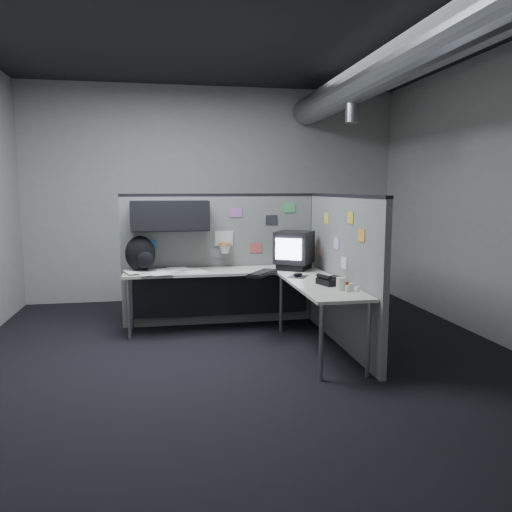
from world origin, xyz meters
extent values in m
cube|color=black|center=(0.00, 0.00, -0.01)|extent=(5.60, 5.60, 0.01)
cube|color=black|center=(0.00, 0.00, 3.21)|extent=(5.60, 5.60, 0.01)
cube|color=#9E9E99|center=(0.00, 2.80, 1.60)|extent=(5.60, 0.01, 3.20)
cube|color=#9E9E99|center=(0.00, -2.80, 1.60)|extent=(5.60, 0.01, 3.20)
cube|color=#9E9E99|center=(2.80, 0.00, 1.60)|extent=(0.01, 5.60, 3.20)
cylinder|color=slate|center=(1.40, 0.00, 2.85)|extent=(0.40, 5.49, 0.40)
cylinder|color=slate|center=(1.40, 0.80, 2.60)|extent=(0.16, 0.16, 0.30)
cube|color=slate|center=(-0.08, 1.30, 0.80)|extent=(2.43, 0.06, 1.60)
cube|color=black|center=(-0.08, 1.30, 1.61)|extent=(2.43, 0.07, 0.03)
cube|color=black|center=(1.10, 1.30, 0.80)|extent=(0.07, 0.07, 1.60)
cube|color=black|center=(-0.70, 1.10, 1.38)|extent=(0.90, 0.35, 0.35)
cube|color=black|center=(-0.70, 0.93, 1.38)|extent=(0.90, 0.02, 0.33)
cube|color=silver|center=(-0.05, 1.26, 1.08)|extent=(0.22, 0.02, 0.18)
torus|color=#D85914|center=(-0.05, 1.17, 1.02)|extent=(0.16, 0.16, 0.01)
cone|color=white|center=(-0.05, 1.17, 0.96)|extent=(0.14, 0.14, 0.11)
cube|color=#337FCC|center=(-0.95, 1.26, 1.02)|extent=(0.15, 0.01, 0.12)
cube|color=#B266B2|center=(0.10, 1.26, 1.40)|extent=(0.15, 0.01, 0.12)
cube|color=#CC4C4C|center=(0.35, 1.26, 0.95)|extent=(0.15, 0.01, 0.12)
cube|color=#26262D|center=(0.55, 1.26, 1.30)|extent=(0.15, 0.01, 0.12)
cube|color=#4CB266|center=(0.78, 1.26, 1.45)|extent=(0.15, 0.01, 0.12)
cube|color=gray|center=(-0.15, 1.26, 0.90)|extent=(0.15, 0.01, 0.12)
cube|color=slate|center=(1.10, 0.22, 0.80)|extent=(0.06, 2.23, 1.60)
cube|color=black|center=(1.10, 0.22, 1.61)|extent=(0.07, 2.23, 0.03)
cube|color=#E5D84C|center=(1.06, 0.65, 1.35)|extent=(0.01, 0.15, 0.12)
cube|color=silver|center=(1.06, 0.30, 1.10)|extent=(0.01, 0.15, 0.12)
cube|color=gold|center=(1.06, -0.10, 1.40)|extent=(0.01, 0.15, 0.12)
cube|color=#D87F7F|center=(1.06, 0.90, 0.95)|extent=(0.01, 0.15, 0.12)
cube|color=orange|center=(1.06, -0.40, 1.25)|extent=(0.01, 0.15, 0.12)
cube|color=silver|center=(1.06, 0.05, 0.92)|extent=(0.01, 0.15, 0.12)
cube|color=beige|center=(-0.10, 0.98, 0.71)|extent=(2.30, 0.56, 0.03)
cube|color=beige|center=(0.78, -0.07, 0.71)|extent=(0.56, 1.55, 0.03)
cube|color=black|center=(-0.10, 1.20, 0.40)|extent=(2.18, 0.02, 0.55)
cylinder|color=gray|center=(-1.18, 0.76, 0.35)|extent=(0.04, 0.04, 0.70)
cylinder|color=gray|center=(-1.18, 1.20, 0.35)|extent=(0.04, 0.04, 0.70)
cylinder|color=gray|center=(0.56, 0.76, 0.35)|extent=(0.04, 0.04, 0.70)
cylinder|color=gray|center=(0.56, -0.78, 0.35)|extent=(0.04, 0.04, 0.70)
cylinder|color=gray|center=(1.00, -0.78, 0.35)|extent=(0.04, 0.04, 0.70)
cube|color=black|center=(0.75, 0.89, 0.77)|extent=(0.49, 0.50, 0.08)
cube|color=black|center=(0.75, 0.89, 1.00)|extent=(0.55, 0.55, 0.38)
cube|color=silver|center=(0.63, 0.71, 1.00)|extent=(0.27, 0.18, 0.25)
cube|color=black|center=(0.29, 0.55, 0.74)|extent=(0.41, 0.48, 0.03)
cube|color=black|center=(0.29, 0.55, 0.77)|extent=(0.37, 0.44, 0.01)
cube|color=black|center=(0.66, 0.37, 0.73)|extent=(0.27, 0.28, 0.01)
ellipsoid|color=black|center=(0.66, 0.37, 0.76)|extent=(0.12, 0.09, 0.04)
cube|color=black|center=(0.86, -0.12, 0.76)|extent=(0.26, 0.28, 0.06)
cylinder|color=black|center=(0.79, -0.13, 0.81)|extent=(0.11, 0.21, 0.04)
cube|color=black|center=(0.92, -0.11, 0.80)|extent=(0.13, 0.15, 0.02)
cylinder|color=silver|center=(0.96, -0.44, 0.76)|extent=(0.04, 0.04, 0.07)
cylinder|color=silver|center=(0.90, -0.49, 0.76)|extent=(0.04, 0.04, 0.06)
cylinder|color=silver|center=(0.99, -0.51, 0.75)|extent=(0.04, 0.04, 0.05)
cylinder|color=#D85914|center=(0.93, -0.39, 0.77)|extent=(0.04, 0.04, 0.08)
cylinder|color=silver|center=(0.87, -0.41, 0.79)|extent=(0.09, 0.09, 0.12)
cube|color=white|center=(-0.44, 0.96, 0.73)|extent=(0.31, 0.37, 0.00)
cube|color=white|center=(-0.74, 1.03, 0.73)|extent=(0.31, 0.37, 0.00)
cube|color=white|center=(-0.97, 0.85, 0.74)|extent=(0.31, 0.37, 0.00)
cube|color=white|center=(-0.61, 1.13, 0.74)|extent=(0.31, 0.37, 0.00)
cube|color=white|center=(-0.84, 0.80, 0.74)|extent=(0.31, 0.37, 0.00)
cube|color=white|center=(-1.11, 0.94, 0.75)|extent=(0.31, 0.37, 0.00)
ellipsoid|color=black|center=(-1.05, 1.04, 0.94)|extent=(0.37, 0.28, 0.42)
ellipsoid|color=black|center=(-0.99, 0.91, 0.88)|extent=(0.20, 0.12, 0.19)
camera|label=1|loc=(-0.76, -4.84, 1.69)|focal=35.00mm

